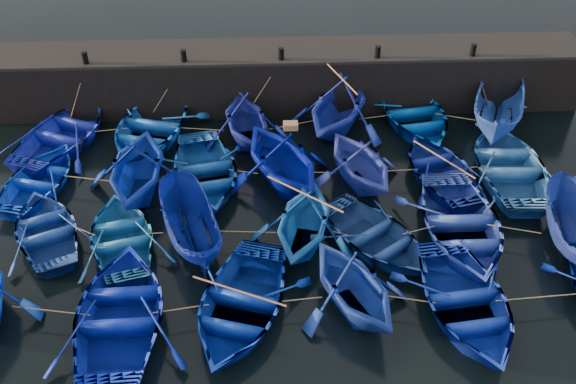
{
  "coord_description": "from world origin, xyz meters",
  "views": [
    {
      "loc": [
        -0.79,
        -14.52,
        14.92
      ],
      "look_at": [
        0.0,
        3.2,
        0.7
      ],
      "focal_mm": 40.0,
      "sensor_mm": 36.0,
      "label": 1
    }
  ],
  "objects_px": {
    "wooden_crate": "(291,126)",
    "boat_13": "(47,229)",
    "boat_8": "(205,171)",
    "boat_0": "(64,133)"
  },
  "relations": [
    {
      "from": "boat_13",
      "to": "wooden_crate",
      "type": "height_order",
      "value": "wooden_crate"
    },
    {
      "from": "boat_8",
      "to": "boat_0",
      "type": "bearing_deg",
      "value": 142.96
    },
    {
      "from": "boat_8",
      "to": "boat_13",
      "type": "distance_m",
      "value": 5.94
    },
    {
      "from": "boat_13",
      "to": "wooden_crate",
      "type": "xyz_separation_m",
      "value": [
        8.36,
        2.65,
        2.18
      ]
    },
    {
      "from": "boat_0",
      "to": "boat_13",
      "type": "xyz_separation_m",
      "value": [
        0.69,
        -5.74,
        -0.11
      ]
    },
    {
      "from": "wooden_crate",
      "to": "boat_13",
      "type": "bearing_deg",
      "value": -162.38
    },
    {
      "from": "boat_13",
      "to": "wooden_crate",
      "type": "bearing_deg",
      "value": 173.44
    },
    {
      "from": "boat_13",
      "to": "boat_0",
      "type": "bearing_deg",
      "value": -107.38
    },
    {
      "from": "boat_0",
      "to": "boat_8",
      "type": "xyz_separation_m",
      "value": [
        5.84,
        -2.8,
        -0.04
      ]
    },
    {
      "from": "boat_13",
      "to": "boat_8",
      "type": "bearing_deg",
      "value": -174.46
    }
  ]
}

